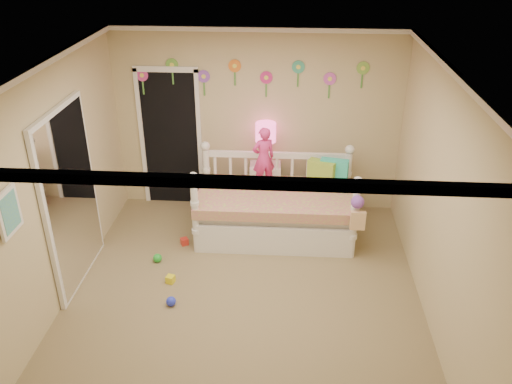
# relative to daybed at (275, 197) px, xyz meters

# --- Properties ---
(floor) EXTENTS (4.00, 4.50, 0.01)m
(floor) POSITION_rel_daybed_xyz_m (-0.30, -1.41, -0.57)
(floor) COLOR #7F684C
(floor) RESTS_ON ground
(ceiling) EXTENTS (4.00, 4.50, 0.01)m
(ceiling) POSITION_rel_daybed_xyz_m (-0.30, -1.41, 2.03)
(ceiling) COLOR white
(ceiling) RESTS_ON floor
(back_wall) EXTENTS (4.00, 0.01, 2.60)m
(back_wall) POSITION_rel_daybed_xyz_m (-0.30, 0.84, 0.73)
(back_wall) COLOR tan
(back_wall) RESTS_ON floor
(left_wall) EXTENTS (0.01, 4.50, 2.60)m
(left_wall) POSITION_rel_daybed_xyz_m (-2.30, -1.41, 0.73)
(left_wall) COLOR tan
(left_wall) RESTS_ON floor
(right_wall) EXTENTS (0.01, 4.50, 2.60)m
(right_wall) POSITION_rel_daybed_xyz_m (1.70, -1.41, 0.73)
(right_wall) COLOR tan
(right_wall) RESTS_ON floor
(crown_molding) EXTENTS (4.00, 4.50, 0.06)m
(crown_molding) POSITION_rel_daybed_xyz_m (-0.30, -1.41, 2.00)
(crown_molding) COLOR white
(crown_molding) RESTS_ON ceiling
(daybed) EXTENTS (2.10, 1.14, 1.13)m
(daybed) POSITION_rel_daybed_xyz_m (0.00, 0.00, 0.00)
(daybed) COLOR white
(daybed) RESTS_ON floor
(pillow_turquoise) EXTENTS (0.39, 0.20, 0.37)m
(pillow_turquoise) POSITION_rel_daybed_xyz_m (0.77, 0.29, 0.25)
(pillow_turquoise) COLOR #23B092
(pillow_turquoise) RESTS_ON daybed
(pillow_lime) EXTENTS (0.39, 0.28, 0.35)m
(pillow_lime) POSITION_rel_daybed_xyz_m (0.60, 0.27, 0.24)
(pillow_lime) COLOR #8CB838
(pillow_lime) RESTS_ON daybed
(child) EXTENTS (0.37, 0.31, 0.85)m
(child) POSITION_rel_daybed_xyz_m (-0.17, 0.14, 0.49)
(child) COLOR #D5307E
(child) RESTS_ON daybed
(nightstand) EXTENTS (0.45, 0.35, 0.73)m
(nightstand) POSITION_rel_daybed_xyz_m (-0.17, 0.66, -0.20)
(nightstand) COLOR white
(nightstand) RESTS_ON floor
(table_lamp) EXTENTS (0.28, 0.28, 0.62)m
(table_lamp) POSITION_rel_daybed_xyz_m (-0.17, 0.66, 0.58)
(table_lamp) COLOR #F42054
(table_lamp) RESTS_ON nightstand
(closet_doorway) EXTENTS (0.90, 0.04, 2.07)m
(closet_doorway) POSITION_rel_daybed_xyz_m (-1.55, 0.82, 0.47)
(closet_doorway) COLOR black
(closet_doorway) RESTS_ON back_wall
(flower_decals) EXTENTS (3.40, 0.02, 0.50)m
(flower_decals) POSITION_rel_daybed_xyz_m (-0.39, 0.83, 1.37)
(flower_decals) COLOR #B2668C
(flower_decals) RESTS_ON back_wall
(mirror_closet) EXTENTS (0.07, 1.30, 2.10)m
(mirror_closet) POSITION_rel_daybed_xyz_m (-2.26, -1.11, 0.48)
(mirror_closet) COLOR white
(mirror_closet) RESTS_ON left_wall
(wall_picture) EXTENTS (0.05, 0.34, 0.42)m
(wall_picture) POSITION_rel_daybed_xyz_m (-2.27, -2.31, 0.98)
(wall_picture) COLOR white
(wall_picture) RESTS_ON left_wall
(hanging_bag) EXTENTS (0.20, 0.16, 0.36)m
(hanging_bag) POSITION_rel_daybed_xyz_m (1.00, -0.60, 0.12)
(hanging_bag) COLOR beige
(hanging_bag) RESTS_ON daybed
(toy_scatter) EXTENTS (1.10, 1.46, 0.11)m
(toy_scatter) POSITION_rel_daybed_xyz_m (-1.23, -0.98, -0.51)
(toy_scatter) COLOR #996666
(toy_scatter) RESTS_ON floor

